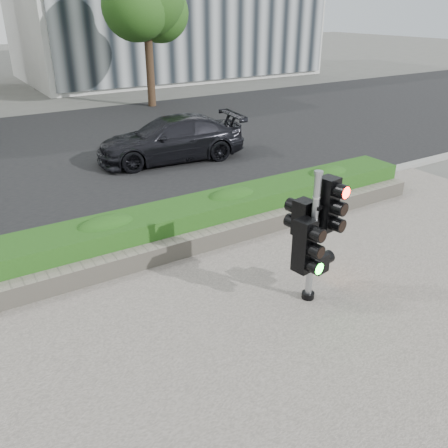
% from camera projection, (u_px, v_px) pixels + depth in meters
% --- Properties ---
extents(ground, '(120.00, 120.00, 0.00)m').
position_uv_depth(ground, '(240.00, 305.00, 7.45)').
color(ground, '#51514C').
rests_on(ground, ground).
extents(sidewalk, '(16.00, 11.00, 0.03)m').
position_uv_depth(sidewalk, '(359.00, 408.00, 5.52)').
color(sidewalk, '#9E9389').
rests_on(sidewalk, ground).
extents(road, '(60.00, 13.00, 0.02)m').
position_uv_depth(road, '(66.00, 152.00, 15.13)').
color(road, black).
rests_on(road, ground).
extents(curb, '(60.00, 0.25, 0.12)m').
position_uv_depth(curb, '(155.00, 229.00, 9.84)').
color(curb, gray).
rests_on(curb, ground).
extents(stone_wall, '(12.00, 0.32, 0.34)m').
position_uv_depth(stone_wall, '(183.00, 246.00, 8.83)').
color(stone_wall, gray).
rests_on(stone_wall, sidewalk).
extents(hedge, '(12.00, 1.00, 0.68)m').
position_uv_depth(hedge, '(167.00, 225.00, 9.25)').
color(hedge, '#357F27').
rests_on(hedge, sidewalk).
extents(tree_right, '(4.10, 3.58, 6.53)m').
position_uv_depth(tree_right, '(145.00, 0.00, 20.16)').
color(tree_right, black).
rests_on(tree_right, ground).
extents(traffic_signal, '(0.76, 0.61, 2.13)m').
position_uv_depth(traffic_signal, '(313.00, 230.00, 7.12)').
color(traffic_signal, black).
rests_on(traffic_signal, sidewalk).
extents(car_dark, '(4.60, 2.34, 1.28)m').
position_uv_depth(car_dark, '(171.00, 139.00, 14.11)').
color(car_dark, black).
rests_on(car_dark, road).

